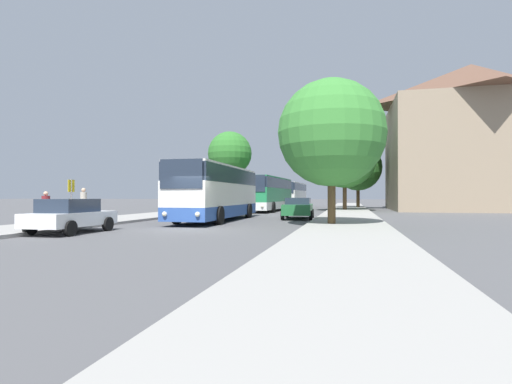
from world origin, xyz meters
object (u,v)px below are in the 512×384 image
Objects in this scene: pedestrian_waiting_near at (46,209)px; bus_middle at (268,193)px; tree_left_near at (230,154)px; bus_front at (217,192)px; tree_left_far at (226,167)px; tree_right_near at (331,133)px; parked_car_right_near at (298,208)px; bus_stop_sign at (71,196)px; pedestrian_waiting_far at (83,203)px; tree_right_mid at (345,156)px; bus_rear at (292,194)px; parked_car_left_curb at (71,215)px; tree_right_far at (358,167)px.

bus_middle is at bearing -100.72° from pedestrian_waiting_near.
tree_left_near is (0.61, 27.17, 5.31)m from pedestrian_waiting_near.
bus_front is 1.64× the size of tree_left_far.
bus_middle is 20.10m from tree_right_near.
parked_car_right_near is (4.69, 3.10, -1.05)m from bus_front.
tree_left_near is at bearing 103.79° from bus_front.
pedestrian_waiting_far is (-1.90, 3.49, -0.45)m from bus_stop_sign.
bus_rear is at bearing 116.87° from tree_right_mid.
tree_right_near is (12.81, 4.72, 3.77)m from pedestrian_waiting_near.
bus_stop_sign is 27.41m from tree_right_mid.
tree_left_far is 0.82× the size of tree_right_mid.
bus_front is 1.58× the size of tree_right_near.
tree_right_mid is at bearing 67.77° from parked_car_left_curb.
parked_car_left_curb is 0.54× the size of tree_right_near.
pedestrian_waiting_far reaches higher than pedestrian_waiting_near.
tree_right_far is (15.50, 3.93, -0.02)m from tree_left_far.
tree_right_near is at bearing -77.77° from bus_rear.
tree_left_far reaches higher than bus_stop_sign.
bus_middle is 7.86m from tree_left_near.
bus_stop_sign is (-5.45, -22.04, -0.24)m from bus_middle.
bus_front is 1.34× the size of tree_right_mid.
tree_right_near reaches higher than parked_car_left_curb.
parked_car_left_curb is at bearing 153.64° from pedestrian_waiting_near.
bus_front reaches higher than pedestrian_waiting_far.
tree_left_near reaches higher than parked_car_left_curb.
pedestrian_waiting_far is at bearing -68.74° from pedestrian_waiting_near.
bus_front is 8.49m from bus_stop_sign.
parked_car_right_near is at bearing -100.82° from tree_right_far.
parked_car_right_near is (4.39, -28.54, -1.03)m from bus_rear.
tree_left_far is 14.86m from tree_right_mid.
parked_car_right_near is at bearing -67.85° from bus_middle.
pedestrian_waiting_near is (-5.65, -7.91, -0.84)m from bus_front.
tree_left_far reaches higher than bus_front.
tree_left_near is (-5.33, -12.38, 4.49)m from bus_rear.
tree_right_mid is at bearing 88.79° from tree_right_near.
bus_front is 15.42m from bus_middle.
pedestrian_waiting_far is at bearing 179.79° from tree_right_near.
pedestrian_waiting_near reaches higher than parked_car_right_near.
tree_right_mid is at bearing -104.79° from parked_car_right_near.
pedestrian_waiting_near is (-5.94, -39.55, -0.82)m from bus_rear.
tree_right_mid reaches higher than pedestrian_waiting_near.
bus_stop_sign is at bearing 127.69° from parked_car_left_curb.
pedestrian_waiting_near is (-10.33, -11.01, 0.21)m from parked_car_right_near.
tree_right_far is at bearing 80.47° from tree_right_mid.
pedestrian_waiting_near is 30.30m from tree_left_far.
bus_rear is (0.29, 31.64, -0.02)m from bus_front.
bus_front is 0.95× the size of bus_rear.
tree_right_mid is (13.24, 25.15, 4.57)m from pedestrian_waiting_near.
tree_left_far is at bearing 105.36° from bus_front.
pedestrian_waiting_far is at bearing -101.09° from bus_rear.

